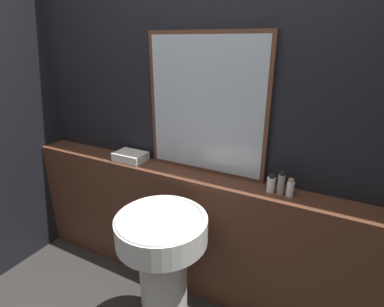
% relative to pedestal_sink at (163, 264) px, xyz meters
% --- Properties ---
extents(wall_back, '(8.00, 0.06, 2.50)m').
position_rel_pedestal_sink_xyz_m(wall_back, '(-0.06, 0.61, 0.70)').
color(wall_back, black).
rests_on(wall_back, ground_plane).
extents(vanity_counter, '(2.77, 0.22, 0.92)m').
position_rel_pedestal_sink_xyz_m(vanity_counter, '(-0.06, 0.47, -0.09)').
color(vanity_counter, '#512D1E').
rests_on(vanity_counter, ground_plane).
extents(pedestal_sink, '(0.51, 0.51, 0.88)m').
position_rel_pedestal_sink_xyz_m(pedestal_sink, '(0.00, 0.00, 0.00)').
color(pedestal_sink, silver).
rests_on(pedestal_sink, ground_plane).
extents(mirror, '(0.82, 0.03, 0.90)m').
position_rel_pedestal_sink_xyz_m(mirror, '(-0.01, 0.56, 0.82)').
color(mirror, '#563323').
rests_on(mirror, vanity_counter).
extents(towel_stack, '(0.23, 0.16, 0.06)m').
position_rel_pedestal_sink_xyz_m(towel_stack, '(-0.58, 0.47, 0.40)').
color(towel_stack, silver).
rests_on(towel_stack, vanity_counter).
extents(shampoo_bottle, '(0.05, 0.05, 0.11)m').
position_rel_pedestal_sink_xyz_m(shampoo_bottle, '(0.47, 0.47, 0.42)').
color(shampoo_bottle, white).
rests_on(shampoo_bottle, vanity_counter).
extents(conditioner_bottle, '(0.04, 0.04, 0.15)m').
position_rel_pedestal_sink_xyz_m(conditioner_bottle, '(0.53, 0.47, 0.44)').
color(conditioner_bottle, gray).
rests_on(conditioner_bottle, vanity_counter).
extents(lotion_bottle, '(0.04, 0.04, 0.11)m').
position_rel_pedestal_sink_xyz_m(lotion_bottle, '(0.58, 0.47, 0.42)').
color(lotion_bottle, white).
rests_on(lotion_bottle, vanity_counter).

